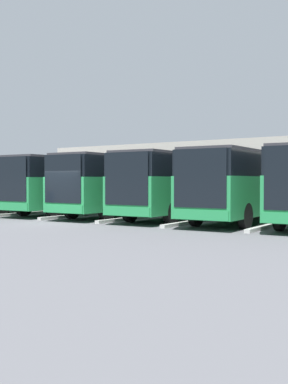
{
  "coord_description": "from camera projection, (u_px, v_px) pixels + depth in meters",
  "views": [
    {
      "loc": [
        -16.58,
        16.53,
        2.0
      ],
      "look_at": [
        -1.57,
        -5.26,
        1.41
      ],
      "focal_mm": 45.0,
      "sensor_mm": 36.0,
      "label": 1
    }
  ],
  "objects": [
    {
      "name": "curb_divider_3",
      "position": [
        82.0,
        215.0,
        27.4
      ],
      "size": [
        0.52,
        6.83,
        0.15
      ],
      "primitive_type": "cube",
      "rotation": [
        0.0,
        0.0,
        0.04
      ],
      "color": "#B2B2AD",
      "rests_on": "ground_plane"
    },
    {
      "name": "bus_1",
      "position": [
        246.0,
        183.0,
        23.41
      ],
      "size": [
        3.02,
        10.67,
        3.41
      ],
      "rotation": [
        0.0,
        0.0,
        0.04
      ],
      "color": "#238447",
      "rests_on": "ground_plane"
    },
    {
      "name": "bus_2",
      "position": [
        182.0,
        183.0,
        25.61
      ],
      "size": [
        3.02,
        10.67,
        3.41
      ],
      "rotation": [
        0.0,
        0.0,
        0.04
      ],
      "color": "#238447",
      "rests_on": "ground_plane"
    },
    {
      "name": "station_building",
      "position": [
        236.0,
        174.0,
        40.49
      ],
      "size": [
        33.28,
        11.37,
        5.19
      ],
      "color": "#A8A399",
      "rests_on": "ground_plane"
    },
    {
      "name": "bus_5",
      "position": [
        28.0,
        183.0,
        31.32
      ],
      "size": [
        3.02,
        10.67,
        3.41
      ],
      "rotation": [
        0.0,
        0.0,
        0.04
      ],
      "color": "#238447",
      "rests_on": "ground_plane"
    },
    {
      "name": "ground_plane",
      "position": [
        55.0,
        223.0,
        23.06
      ],
      "size": [
        600.0,
        600.0,
        0.0
      ],
      "primitive_type": "plane",
      "color": "#5B5B60"
    },
    {
      "name": "bus_3",
      "position": [
        124.0,
        183.0,
        27.59
      ],
      "size": [
        3.02,
        10.67,
        3.41
      ],
      "rotation": [
        0.0,
        0.0,
        0.04
      ],
      "color": "#238447",
      "rests_on": "ground_plane"
    },
    {
      "name": "curb_divider_2",
      "position": [
        136.0,
        218.0,
        25.42
      ],
      "size": [
        0.52,
        6.83,
        0.15
      ],
      "primitive_type": "cube",
      "rotation": [
        0.0,
        0.0,
        0.04
      ],
      "color": "#B2B2AD",
      "rests_on": "ground_plane"
    },
    {
      "name": "curb_divider_1",
      "position": [
        197.0,
        221.0,
        23.21
      ],
      "size": [
        0.52,
        6.83,
        0.15
      ],
      "primitive_type": "cube",
      "rotation": [
        0.0,
        0.0,
        0.04
      ],
      "color": "#B2B2AD",
      "rests_on": "ground_plane"
    },
    {
      "name": "bus_4",
      "position": [
        76.0,
        183.0,
        29.66
      ],
      "size": [
        3.02,
        10.67,
        3.41
      ],
      "rotation": [
        0.0,
        0.0,
        0.04
      ],
      "color": "#238447",
      "rests_on": "ground_plane"
    },
    {
      "name": "curb_divider_4",
      "position": [
        36.0,
        213.0,
        29.47
      ],
      "size": [
        0.52,
        6.83,
        0.15
      ],
      "primitive_type": "cube",
      "rotation": [
        0.0,
        0.0,
        0.04
      ],
      "color": "#B2B2AD",
      "rests_on": "ground_plane"
    },
    {
      "name": "curb_divider_0",
      "position": [
        274.0,
        225.0,
        21.29
      ],
      "size": [
        0.52,
        6.83,
        0.15
      ],
      "primitive_type": "cube",
      "rotation": [
        0.0,
        0.0,
        0.04
      ],
      "color": "#B2B2AD",
      "rests_on": "ground_plane"
    }
  ]
}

